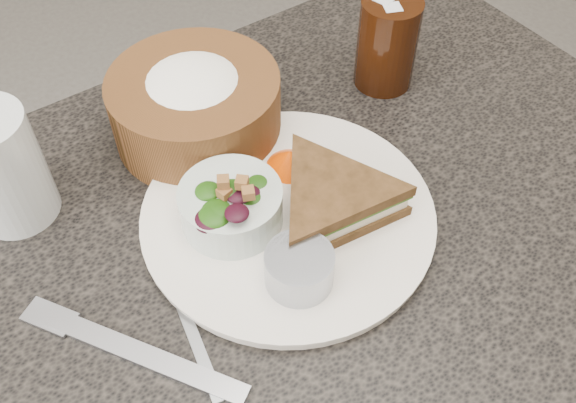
# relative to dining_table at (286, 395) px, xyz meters

# --- Properties ---
(dining_table) EXTENTS (1.00, 0.70, 0.75)m
(dining_table) POSITION_rel_dining_table_xyz_m (0.00, 0.00, 0.00)
(dining_table) COLOR black
(dining_table) RESTS_ON floor
(dinner_plate) EXTENTS (0.31, 0.31, 0.01)m
(dinner_plate) POSITION_rel_dining_table_xyz_m (0.02, 0.03, 0.38)
(dinner_plate) COLOR silver
(dinner_plate) RESTS_ON dining_table
(sandwich) EXTENTS (0.19, 0.19, 0.05)m
(sandwich) POSITION_rel_dining_table_xyz_m (0.06, -0.00, 0.41)
(sandwich) COLOR #55371D
(sandwich) RESTS_ON dinner_plate
(salad_bowl) EXTENTS (0.13, 0.13, 0.06)m
(salad_bowl) POSITION_rel_dining_table_xyz_m (-0.03, 0.05, 0.42)
(salad_bowl) COLOR #B6C8C1
(salad_bowl) RESTS_ON dinner_plate
(dressing_ramekin) EXTENTS (0.09, 0.09, 0.04)m
(dressing_ramekin) POSITION_rel_dining_table_xyz_m (-0.02, -0.05, 0.41)
(dressing_ramekin) COLOR #959AA4
(dressing_ramekin) RESTS_ON dinner_plate
(orange_wedge) EXTENTS (0.08, 0.08, 0.02)m
(orange_wedge) POSITION_rel_dining_table_xyz_m (0.06, 0.08, 0.40)
(orange_wedge) COLOR #FF4C00
(orange_wedge) RESTS_ON dinner_plate
(fork) EXTENTS (0.13, 0.18, 0.01)m
(fork) POSITION_rel_dining_table_xyz_m (-0.18, -0.03, 0.38)
(fork) COLOR #A9ACB6
(fork) RESTS_ON dining_table
(knife) EXTENTS (0.04, 0.17, 0.00)m
(knife) POSITION_rel_dining_table_xyz_m (-0.13, -0.02, 0.38)
(knife) COLOR #959BA3
(knife) RESTS_ON dining_table
(bread_basket) EXTENTS (0.20, 0.20, 0.11)m
(bread_basket) POSITION_rel_dining_table_xyz_m (0.01, 0.20, 0.43)
(bread_basket) COLOR brown
(bread_basket) RESTS_ON dining_table
(cola_glass) EXTENTS (0.09, 0.09, 0.13)m
(cola_glass) POSITION_rel_dining_table_xyz_m (0.26, 0.15, 0.44)
(cola_glass) COLOR black
(cola_glass) RESTS_ON dining_table
(water_glass) EXTENTS (0.11, 0.11, 0.13)m
(water_glass) POSITION_rel_dining_table_xyz_m (-0.21, 0.21, 0.44)
(water_glass) COLOR silver
(water_glass) RESTS_ON dining_table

